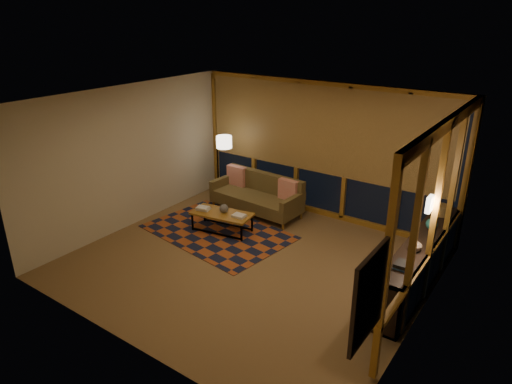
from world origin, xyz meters
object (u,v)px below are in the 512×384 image
Objects in this scene: coffee_table at (222,222)px; floor_lamp at (218,165)px; sofa at (256,195)px; bookshelf at (420,261)px.

floor_lamp reaches higher than coffee_table.
floor_lamp is at bearing 173.41° from sofa.
bookshelf is (4.74, -0.94, -0.37)m from floor_lamp.
sofa reaches higher than coffee_table.
coffee_table is at bearing -174.37° from bookshelf.
floor_lamp is at bearing 122.29° from coffee_table.
floor_lamp reaches higher than bookshelf.
floor_lamp is (-1.15, 1.29, 0.56)m from coffee_table.
sofa is at bearing 79.32° from coffee_table.
sofa is 1.24m from floor_lamp.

